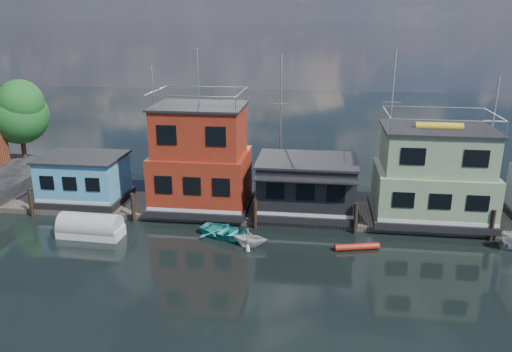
# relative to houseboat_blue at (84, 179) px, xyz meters

# --- Properties ---
(ground) EXTENTS (160.00, 160.00, 0.00)m
(ground) POSITION_rel_houseboat_blue_xyz_m (18.00, -12.00, -2.21)
(ground) COLOR black
(ground) RESTS_ON ground
(dock) EXTENTS (48.00, 5.00, 0.40)m
(dock) POSITION_rel_houseboat_blue_xyz_m (18.00, 0.00, -2.01)
(dock) COLOR #595147
(dock) RESTS_ON ground
(houseboat_blue) EXTENTS (6.40, 4.90, 3.66)m
(houseboat_blue) POSITION_rel_houseboat_blue_xyz_m (0.00, 0.00, 0.00)
(houseboat_blue) COLOR black
(houseboat_blue) RESTS_ON dock
(houseboat_red) EXTENTS (7.40, 5.90, 11.86)m
(houseboat_red) POSITION_rel_houseboat_blue_xyz_m (9.50, 0.00, 1.90)
(houseboat_red) COLOR black
(houseboat_red) RESTS_ON dock
(houseboat_dark) EXTENTS (7.40, 6.10, 4.06)m
(houseboat_dark) POSITION_rel_houseboat_blue_xyz_m (17.50, -0.02, 0.21)
(houseboat_dark) COLOR black
(houseboat_dark) RESTS_ON dock
(houseboat_green) EXTENTS (8.40, 5.90, 7.03)m
(houseboat_green) POSITION_rel_houseboat_blue_xyz_m (26.50, 0.00, 1.34)
(houseboat_green) COLOR black
(houseboat_green) RESTS_ON dock
(pilings) EXTENTS (42.28, 0.28, 2.20)m
(pilings) POSITION_rel_houseboat_blue_xyz_m (17.67, -2.80, -1.11)
(pilings) COLOR #2D2116
(pilings) RESTS_ON ground
(background_masts) EXTENTS (36.40, 0.16, 12.00)m
(background_masts) POSITION_rel_houseboat_blue_xyz_m (22.76, 6.00, 3.35)
(background_masts) COLOR silver
(background_masts) RESTS_ON ground
(dinghy_white) EXTENTS (2.54, 2.26, 1.23)m
(dinghy_white) POSITION_rel_houseboat_blue_xyz_m (14.03, -5.79, -1.59)
(dinghy_white) COLOR silver
(dinghy_white) RESTS_ON ground
(tarp_runabout) EXTENTS (4.45, 1.95, 1.77)m
(tarp_runabout) POSITION_rel_houseboat_blue_xyz_m (3.03, -5.69, -1.54)
(tarp_runabout) COLOR silver
(tarp_runabout) RESTS_ON ground
(dinghy_teal) EXTENTS (4.49, 3.92, 0.78)m
(dinghy_teal) POSITION_rel_houseboat_blue_xyz_m (12.15, -4.55, -1.82)
(dinghy_teal) COLOR teal
(dinghy_teal) RESTS_ON ground
(red_kayak) EXTENTS (2.93, 1.10, 0.43)m
(red_kayak) POSITION_rel_houseboat_blue_xyz_m (21.00, -5.42, -1.99)
(red_kayak) COLOR red
(red_kayak) RESTS_ON ground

